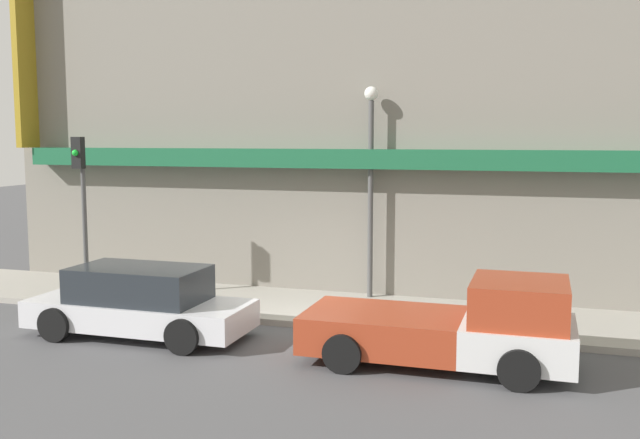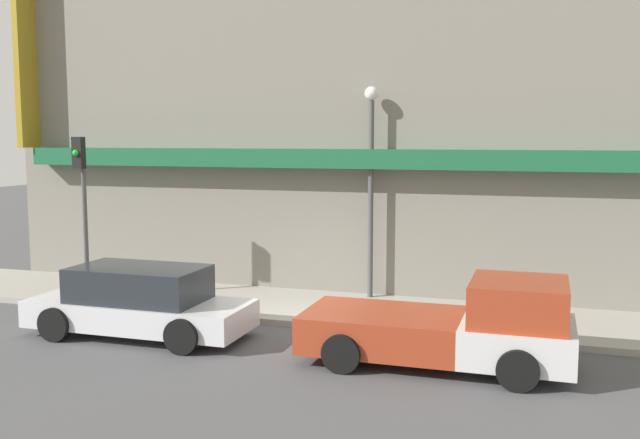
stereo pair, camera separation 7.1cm
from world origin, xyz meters
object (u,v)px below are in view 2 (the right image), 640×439
Objects in this scene: parked_car at (140,302)px; street_lamp at (371,167)px; traffic_light at (82,189)px; pickup_truck at (455,327)px; fire_hydrant at (182,295)px.

street_lamp is at bearing 48.62° from parked_car.
traffic_light is at bearing -160.44° from street_lamp.
traffic_light reaches higher than pickup_truck.
street_lamp is at bearing 121.25° from pickup_truck.
street_lamp reaches higher than parked_car.
street_lamp reaches higher than traffic_light.
pickup_truck is 10.22m from traffic_light.
pickup_truck is at bearing -0.25° from parked_car.
pickup_truck is at bearing -12.41° from traffic_light.
pickup_truck reaches higher than fire_hydrant.
parked_car is 6.75m from street_lamp.
pickup_truck is 7.76× the size of fire_hydrant.
pickup_truck is 1.21× the size of traffic_light.
parked_car is 1.17× the size of traffic_light.
traffic_light is (-9.74, 2.14, 2.24)m from pickup_truck.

